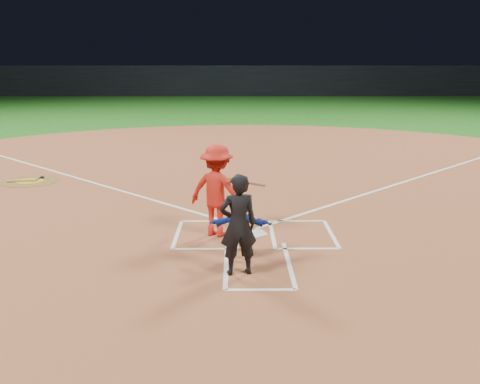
{
  "coord_description": "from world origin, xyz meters",
  "views": [
    {
      "loc": [
        -0.38,
        -10.51,
        3.44
      ],
      "look_at": [
        -0.3,
        -0.4,
        1.0
      ],
      "focal_mm": 40.0,
      "sensor_mm": 36.0,
      "label": 1
    }
  ],
  "objects_px": {
    "on_deck_circle": "(30,181)",
    "catcher": "(239,227)",
    "batter_at_plate": "(217,191)",
    "umpire": "(238,225)",
    "home_plate": "(254,234)"
  },
  "relations": [
    {
      "from": "on_deck_circle",
      "to": "catcher",
      "type": "height_order",
      "value": "catcher"
    },
    {
      "from": "catcher",
      "to": "batter_at_plate",
      "type": "bearing_deg",
      "value": -70.41
    },
    {
      "from": "batter_at_plate",
      "to": "catcher",
      "type": "bearing_deg",
      "value": -72.11
    },
    {
      "from": "catcher",
      "to": "on_deck_circle",
      "type": "bearing_deg",
      "value": -44.64
    },
    {
      "from": "catcher",
      "to": "umpire",
      "type": "xyz_separation_m",
      "value": [
        -0.02,
        -0.72,
        0.26
      ]
    },
    {
      "from": "on_deck_circle",
      "to": "umpire",
      "type": "distance_m",
      "value": 9.55
    },
    {
      "from": "home_plate",
      "to": "batter_at_plate",
      "type": "bearing_deg",
      "value": 3.68
    },
    {
      "from": "catcher",
      "to": "batter_at_plate",
      "type": "height_order",
      "value": "batter_at_plate"
    },
    {
      "from": "home_plate",
      "to": "on_deck_circle",
      "type": "distance_m",
      "value": 8.29
    },
    {
      "from": "on_deck_circle",
      "to": "batter_at_plate",
      "type": "relative_size",
      "value": 0.91
    },
    {
      "from": "home_plate",
      "to": "umpire",
      "type": "height_order",
      "value": "umpire"
    },
    {
      "from": "batter_at_plate",
      "to": "umpire",
      "type": "bearing_deg",
      "value": -78.72
    },
    {
      "from": "on_deck_circle",
      "to": "batter_at_plate",
      "type": "xyz_separation_m",
      "value": [
        5.77,
        -5.15,
        0.93
      ]
    },
    {
      "from": "on_deck_circle",
      "to": "home_plate",
      "type": "bearing_deg",
      "value": -38.01
    },
    {
      "from": "home_plate",
      "to": "batter_at_plate",
      "type": "height_order",
      "value": "batter_at_plate"
    }
  ]
}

